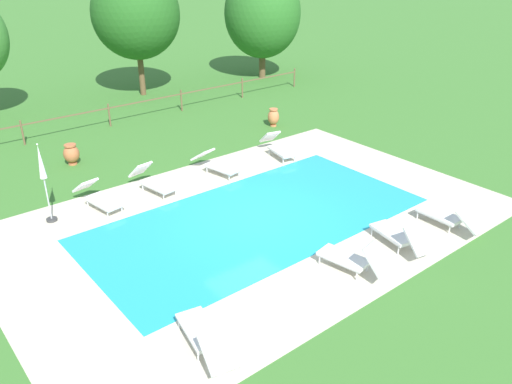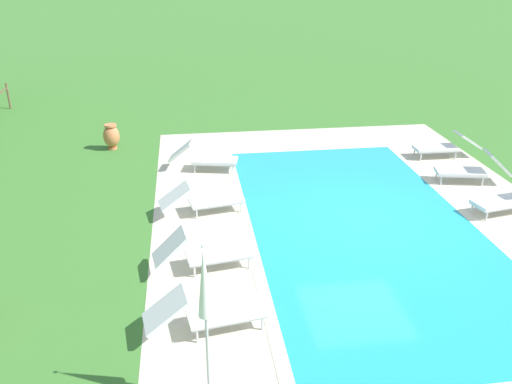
% 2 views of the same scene
% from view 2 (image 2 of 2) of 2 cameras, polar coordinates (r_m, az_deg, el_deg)
% --- Properties ---
extents(ground_plane, '(160.00, 160.00, 0.00)m').
position_cam_2_polar(ground_plane, '(12.69, 11.22, -3.39)').
color(ground_plane, '#3D752D').
extents(pool_deck_paving, '(14.89, 9.67, 0.01)m').
position_cam_2_polar(pool_deck_paving, '(12.69, 11.22, -3.37)').
color(pool_deck_paving, beige).
rests_on(pool_deck_paving, ground).
extents(swimming_pool_water, '(10.32, 5.10, 0.01)m').
position_cam_2_polar(swimming_pool_water, '(12.69, 11.22, -3.37)').
color(swimming_pool_water, '#23A8C1').
rests_on(swimming_pool_water, ground).
extents(pool_coping_rim, '(10.80, 5.58, 0.01)m').
position_cam_2_polar(pool_coping_rim, '(12.69, 11.22, -3.35)').
color(pool_coping_rim, beige).
rests_on(pool_coping_rim, ground).
extents(sun_lounger_north_near_steps, '(0.89, 2.02, 0.90)m').
position_cam_2_polar(sun_lounger_north_near_steps, '(10.64, -5.47, -6.39)').
color(sun_lounger_north_near_steps, white).
rests_on(sun_lounger_north_near_steps, ground).
extents(sun_lounger_north_mid, '(0.96, 2.10, 0.80)m').
position_cam_2_polar(sun_lounger_north_mid, '(12.89, -5.53, -0.76)').
color(sun_lounger_north_mid, white).
rests_on(sun_lounger_north_mid, ground).
extents(sun_lounger_north_far, '(0.91, 2.08, 0.83)m').
position_cam_2_polar(sun_lounger_north_far, '(9.03, -5.05, -12.62)').
color(sun_lounger_north_far, white).
rests_on(sun_lounger_north_far, ground).
extents(sun_lounger_north_end, '(0.94, 1.95, 0.97)m').
position_cam_2_polar(sun_lounger_north_end, '(14.24, 25.45, -0.53)').
color(sun_lounger_north_end, white).
rests_on(sun_lounger_north_end, ground).
extents(sun_lounger_south_near_corner, '(0.97, 2.03, 0.90)m').
position_cam_2_polar(sun_lounger_south_near_corner, '(15.73, 22.00, 2.26)').
color(sun_lounger_south_near_corner, white).
rests_on(sun_lounger_south_near_corner, ground).
extents(sun_lounger_south_far, '(0.99, 2.05, 0.88)m').
position_cam_2_polar(sun_lounger_south_far, '(15.51, -5.48, 3.66)').
color(sun_lounger_south_far, white).
rests_on(sun_lounger_south_far, ground).
extents(sun_lounger_south_end, '(0.65, 2.05, 0.79)m').
position_cam_2_polar(sun_lounger_south_end, '(17.48, 19.55, 4.68)').
color(sun_lounger_south_end, white).
rests_on(sun_lounger_south_end, ground).
extents(patio_umbrella_closed_row_centre, '(0.32, 0.32, 2.49)m').
position_cam_2_polar(patio_umbrella_closed_row_centre, '(7.11, -5.42, -12.00)').
color(patio_umbrella_closed_row_centre, '#383838').
rests_on(patio_umbrella_closed_row_centre, ground).
extents(terracotta_urn_by_tree, '(0.52, 0.52, 0.82)m').
position_cam_2_polar(terracotta_urn_by_tree, '(17.77, -15.21, 5.80)').
color(terracotta_urn_by_tree, '#C67547').
rests_on(terracotta_urn_by_tree, ground).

